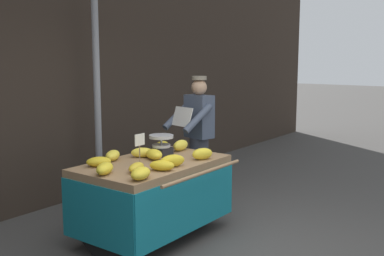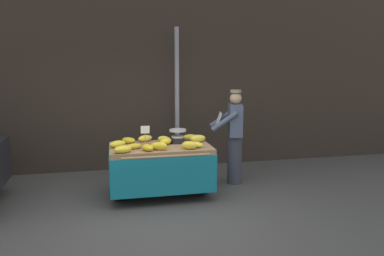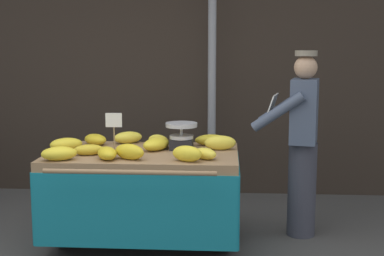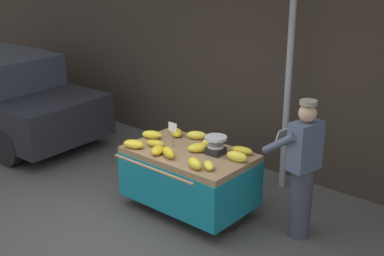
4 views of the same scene
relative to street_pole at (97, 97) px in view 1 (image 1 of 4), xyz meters
name	(u,v)px [view 1 (image 1 of 4)]	position (x,y,z in m)	size (l,w,h in m)	color
back_wall	(27,50)	(-0.70, 0.48, 0.61)	(16.00, 0.24, 4.11)	#332821
street_pole	(97,97)	(0.00, 0.00, 0.00)	(0.09, 0.09, 2.89)	gray
banana_cart	(153,183)	(-0.54, -1.45, -0.83)	(1.64, 1.20, 0.85)	#93704C
weighing_scale	(161,145)	(-0.23, -1.30, -0.47)	(0.28, 0.28, 0.24)	black
price_sign	(140,143)	(-0.79, -1.49, -0.34)	(0.14, 0.01, 0.34)	#997A51
banana_bunch_0	(161,146)	(0.02, -1.09, -0.54)	(0.13, 0.29, 0.10)	yellow
banana_bunch_1	(142,152)	(-0.44, -1.21, -0.54)	(0.13, 0.25, 0.11)	yellow
banana_bunch_2	(162,165)	(-0.78, -1.78, -0.54)	(0.15, 0.25, 0.10)	gold
banana_bunch_3	(113,155)	(-0.75, -1.05, -0.54)	(0.14, 0.27, 0.11)	yellow
banana_bunch_4	(181,145)	(0.11, -1.32, -0.53)	(0.12, 0.28, 0.13)	yellow
banana_bunch_5	(172,161)	(-0.60, -1.77, -0.53)	(0.12, 0.27, 0.13)	gold
banana_bunch_6	(141,173)	(-1.16, -1.84, -0.54)	(0.16, 0.28, 0.11)	yellow
banana_bunch_7	(202,152)	(0.00, -1.72, -0.55)	(0.12, 0.22, 0.09)	yellow
banana_bunch_8	(99,162)	(-1.04, -1.15, -0.54)	(0.16, 0.25, 0.10)	gold
banana_bunch_9	(105,169)	(-1.22, -1.43, -0.54)	(0.14, 0.28, 0.11)	yellow
banana_bunch_10	(136,167)	(-0.98, -1.62, -0.55)	(0.12, 0.25, 0.09)	gold
banana_bunch_11	(202,154)	(-0.14, -1.81, -0.53)	(0.12, 0.25, 0.13)	yellow
banana_bunch_12	(154,154)	(-0.44, -1.38, -0.54)	(0.16, 0.29, 0.11)	yellow
vendor_person	(198,138)	(0.86, -1.04, -0.57)	(0.65, 0.60, 1.71)	#383842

